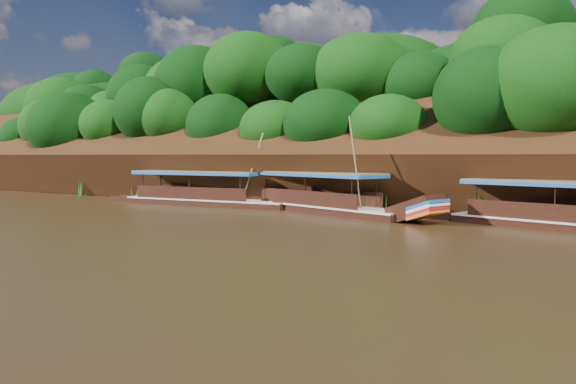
% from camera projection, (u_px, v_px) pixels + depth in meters
% --- Properties ---
extents(ground, '(160.00, 160.00, 0.00)m').
position_uv_depth(ground, '(270.00, 229.00, 28.20)').
color(ground, black).
rests_on(ground, ground).
extents(riverbank, '(120.00, 30.06, 19.40)m').
position_uv_depth(riverbank, '(426.00, 177.00, 47.03)').
color(riverbank, '#321C0B').
rests_on(riverbank, ground).
extents(boat_1, '(14.99, 6.42, 6.43)m').
position_uv_depth(boat_1, '(334.00, 204.00, 35.45)').
color(boat_1, black).
rests_on(boat_1, ground).
extents(boat_2, '(16.11, 3.72, 5.71)m').
position_uv_depth(boat_2, '(216.00, 198.00, 41.04)').
color(boat_2, black).
rests_on(boat_2, ground).
extents(reeds, '(49.31, 2.15, 1.95)m').
position_uv_depth(reeds, '(308.00, 197.00, 38.00)').
color(reeds, '#1B5A16').
rests_on(reeds, ground).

